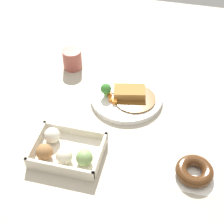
# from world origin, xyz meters

# --- Properties ---
(ground_plane) EXTENTS (1.60, 1.60, 0.00)m
(ground_plane) POSITION_xyz_m (0.00, 0.00, 0.00)
(ground_plane) COLOR #B2A893
(curry_plate) EXTENTS (0.24, 0.24, 0.07)m
(curry_plate) POSITION_xyz_m (-0.02, 0.07, 0.01)
(curry_plate) COLOR white
(curry_plate) RESTS_ON ground_plane
(donut_box) EXTENTS (0.20, 0.15, 0.06)m
(donut_box) POSITION_xyz_m (-0.14, -0.20, 0.02)
(donut_box) COLOR beige
(donut_box) RESTS_ON ground_plane
(chocolate_ring_donut) EXTENTS (0.12, 0.12, 0.03)m
(chocolate_ring_donut) POSITION_xyz_m (0.22, -0.18, 0.02)
(chocolate_ring_donut) COLOR white
(chocolate_ring_donut) RESTS_ON ground_plane
(coffee_mug) EXTENTS (0.07, 0.07, 0.08)m
(coffee_mug) POSITION_xyz_m (-0.25, 0.20, 0.04)
(coffee_mug) COLOR #9E4C42
(coffee_mug) RESTS_ON ground_plane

